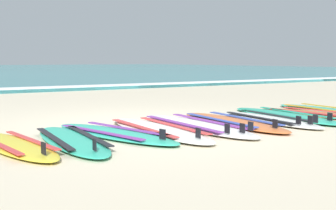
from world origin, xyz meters
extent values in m
plane|color=beige|center=(0.00, 0.00, 0.00)|extent=(80.00, 80.00, 0.00)
cube|color=white|center=(0.00, 7.93, 0.06)|extent=(80.00, 1.03, 0.11)
ellipsoid|color=yellow|center=(-2.00, -0.55, 0.04)|extent=(0.67, 2.01, 0.07)
cube|color=#D13838|center=(-1.83, -0.53, 0.08)|extent=(0.20, 1.38, 0.01)
cube|color=black|center=(-1.93, -1.31, 0.12)|extent=(0.02, 0.09, 0.11)
ellipsoid|color=#2DB793|center=(-1.39, -0.57, 0.04)|extent=(0.75, 2.19, 0.07)
cube|color=black|center=(-1.58, -0.55, 0.08)|extent=(0.22, 1.50, 0.01)
cube|color=black|center=(-1.20, -0.58, 0.08)|extent=(0.22, 1.50, 0.01)
cube|color=black|center=(-1.47, -1.40, 0.12)|extent=(0.02, 0.09, 0.11)
ellipsoid|color=#2DB793|center=(-0.80, -0.40, 0.04)|extent=(1.00, 2.25, 0.07)
cube|color=purple|center=(-0.99, -0.44, 0.08)|extent=(0.40, 1.51, 0.01)
cube|color=purple|center=(-0.60, -0.35, 0.08)|extent=(0.40, 1.51, 0.01)
cube|color=black|center=(-0.62, -1.23, 0.12)|extent=(0.03, 0.09, 0.11)
ellipsoid|color=silver|center=(-0.19, -0.41, 0.04)|extent=(0.75, 2.48, 0.07)
cube|color=#D13838|center=(-0.41, -0.39, 0.08)|extent=(0.18, 1.72, 0.01)
cube|color=#D13838|center=(0.03, -0.42, 0.08)|extent=(0.18, 1.72, 0.01)
cube|color=black|center=(-0.24, -1.36, 0.12)|extent=(0.02, 0.09, 0.11)
ellipsoid|color=white|center=(0.44, -0.35, 0.04)|extent=(0.74, 2.58, 0.07)
cube|color=purple|center=(0.21, -0.35, 0.08)|extent=(0.16, 1.79, 0.01)
cube|color=purple|center=(0.68, -0.36, 0.08)|extent=(0.16, 1.79, 0.01)
cube|color=black|center=(0.41, -1.35, 0.12)|extent=(0.02, 0.09, 0.11)
cube|color=black|center=(0.23, -1.29, 0.12)|extent=(0.02, 0.09, 0.11)
cube|color=black|center=(0.59, -1.30, 0.12)|extent=(0.02, 0.09, 0.11)
ellipsoid|color=orange|center=(1.09, -0.36, 0.04)|extent=(0.79, 2.43, 0.07)
cube|color=#334CB2|center=(0.87, -0.34, 0.08)|extent=(0.22, 1.67, 0.01)
cube|color=#334CB2|center=(1.30, -0.38, 0.08)|extent=(0.22, 1.67, 0.01)
cube|color=black|center=(1.01, -1.29, 0.12)|extent=(0.02, 0.09, 0.11)
ellipsoid|color=white|center=(1.73, -0.45, 0.04)|extent=(0.75, 2.22, 0.07)
cube|color=black|center=(1.53, -0.44, 0.08)|extent=(0.22, 1.52, 0.01)
cube|color=black|center=(1.92, -0.47, 0.08)|extent=(0.22, 1.52, 0.01)
cube|color=black|center=(1.65, -1.30, 0.12)|extent=(0.02, 0.09, 0.11)
cube|color=black|center=(1.50, -1.22, 0.12)|extent=(0.02, 0.09, 0.11)
cube|color=black|center=(1.80, -1.25, 0.12)|extent=(0.02, 0.09, 0.11)
ellipsoid|color=#2DB793|center=(2.28, -0.25, 0.04)|extent=(0.90, 2.53, 0.07)
cube|color=teal|center=(2.05, -0.22, 0.08)|extent=(0.29, 1.73, 0.01)
cube|color=teal|center=(2.50, -0.27, 0.08)|extent=(0.29, 1.73, 0.01)
cube|color=black|center=(2.16, -1.20, 0.12)|extent=(0.02, 0.09, 0.11)
ellipsoid|color=orange|center=(2.86, -0.43, 0.04)|extent=(0.87, 2.27, 0.07)
cube|color=#D13838|center=(2.66, -0.46, 0.08)|extent=(0.30, 1.55, 0.01)
cube|color=#D13838|center=(3.06, -0.40, 0.08)|extent=(0.30, 1.55, 0.01)
ellipsoid|color=#2DB793|center=(3.45, -0.13, 0.04)|extent=(0.83, 2.38, 0.07)
cube|color=gold|center=(3.24, -0.11, 0.08)|extent=(0.26, 1.63, 0.01)
cube|color=gold|center=(3.66, -0.16, 0.08)|extent=(0.26, 1.63, 0.01)
camera|label=1|loc=(-3.16, -5.34, 0.92)|focal=48.77mm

